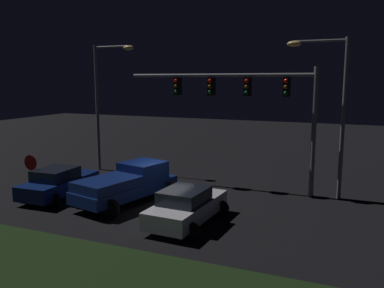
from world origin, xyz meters
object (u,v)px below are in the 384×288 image
(pickup_truck, at_px, (129,182))
(car_sedan, at_px, (187,206))
(stop_sign, at_px, (31,168))
(traffic_signal_gantry, at_px, (248,96))
(street_lamp_left, at_px, (105,92))
(car_sedan_far, at_px, (59,183))
(street_lamp_right, at_px, (331,98))

(pickup_truck, height_order, car_sedan, pickup_truck)
(stop_sign, bearing_deg, pickup_truck, 17.99)
(car_sedan, bearing_deg, pickup_truck, 69.07)
(car_sedan, bearing_deg, traffic_signal_gantry, -5.34)
(pickup_truck, relative_size, street_lamp_left, 0.71)
(car_sedan_far, height_order, traffic_signal_gantry, traffic_signal_gantry)
(car_sedan_far, xyz_separation_m, street_lamp_left, (-1.34, 6.08, 4.36))
(traffic_signal_gantry, bearing_deg, car_sedan, -98.26)
(traffic_signal_gantry, bearing_deg, street_lamp_right, 3.23)
(car_sedan_far, distance_m, street_lamp_left, 7.60)
(street_lamp_left, bearing_deg, street_lamp_right, -3.49)
(pickup_truck, height_order, traffic_signal_gantry, traffic_signal_gantry)
(car_sedan, distance_m, street_lamp_right, 9.01)
(car_sedan_far, height_order, stop_sign, stop_sign)
(traffic_signal_gantry, bearing_deg, street_lamp_left, 173.70)
(traffic_signal_gantry, height_order, street_lamp_left, street_lamp_left)
(pickup_truck, bearing_deg, stop_sign, 121.09)
(street_lamp_left, xyz_separation_m, street_lamp_right, (13.74, -0.84, -0.09))
(street_lamp_right, distance_m, stop_sign, 15.06)
(car_sedan, relative_size, street_lamp_right, 0.57)
(traffic_signal_gantry, xyz_separation_m, street_lamp_left, (-9.67, 1.07, 0.07))
(pickup_truck, xyz_separation_m, street_lamp_right, (8.73, 4.54, 4.01))
(car_sedan, xyz_separation_m, car_sedan_far, (-7.47, 0.98, 0.00))
(pickup_truck, distance_m, car_sedan_far, 3.75)
(pickup_truck, height_order, car_sedan_far, pickup_truck)
(traffic_signal_gantry, bearing_deg, stop_sign, -147.98)
(pickup_truck, distance_m, traffic_signal_gantry, 7.52)
(pickup_truck, xyz_separation_m, street_lamp_left, (-5.01, 5.38, 4.10))
(traffic_signal_gantry, height_order, stop_sign, traffic_signal_gantry)
(pickup_truck, relative_size, street_lamp_right, 0.73)
(pickup_truck, distance_m, car_sedan, 4.16)
(pickup_truck, xyz_separation_m, car_sedan_far, (-3.67, -0.70, -0.26))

